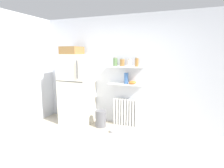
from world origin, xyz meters
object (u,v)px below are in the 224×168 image
Objects in this scene: radiator at (125,112)px; shelf_bowl at (132,82)px; pet_food_bowl at (114,131)px; vase at (126,78)px; storage_jar_2 at (129,63)px; refrigerator at (77,88)px; storage_jar_0 at (115,62)px; storage_jar_1 at (122,62)px; storage_jar_3 at (137,62)px; trash_bin at (101,119)px.

shelf_bowl is (0.17, -0.03, 0.74)m from radiator.
shelf_bowl is at bearing 58.83° from pet_food_bowl.
pet_food_bowl is (-0.13, -0.46, -1.13)m from vase.
vase is at bearing 180.00° from storage_jar_2.
radiator is 3.86× the size of storage_jar_2.
storage_jar_2 is 0.66× the size of vase.
refrigerator is at bearing -168.23° from radiator.
storage_jar_2 reaches higher than vase.
radiator is 1.19m from storage_jar_2.
storage_jar_0 is 1.14× the size of storage_jar_1.
shelf_bowl is (-0.09, 0.00, -0.47)m from storage_jar_3.
trash_bin is (-0.69, -0.27, -0.87)m from shelf_bowl.
storage_jar_1 is (1.10, 0.22, 0.63)m from refrigerator.
radiator reaches higher than pet_food_bowl.
refrigerator is 1.40m from pet_food_bowl.
storage_jar_1 is at bearing -160.60° from radiator.
storage_jar_0 is 1.19× the size of shelf_bowl.
storage_jar_3 is at bearing 0.00° from vase.
refrigerator is 1.43m from storage_jar_2.
radiator is 3.85× the size of shelf_bowl.
storage_jar_0 reaches higher than vase.
trash_bin is 0.48m from pet_food_bowl.
storage_jar_1 reaches higher than trash_bin.
vase is (0.10, 0.00, -0.37)m from storage_jar_1.
trash_bin is at bearing -4.54° from refrigerator.
storage_jar_3 is 1.16× the size of pet_food_bowl.
storage_jar_3 is 0.48m from shelf_bowl.
trash_bin is at bearing -153.50° from vase.
storage_jar_3 is 0.79× the size of vase.
radiator is 3.18× the size of storage_jar_3.
storage_jar_1 is 0.45× the size of trash_bin.
pet_food_bowl is at bearing -105.68° from vase.
storage_jar_2 is (0.34, 0.00, -0.02)m from storage_jar_0.
storage_jar_2 is 1.48m from trash_bin.
storage_jar_1 is 1.05× the size of storage_jar_2.
refrigerator is 1.34m from radiator.
refrigerator is at bearing 167.04° from pet_food_bowl.
vase is at bearing 180.00° from storage_jar_3.
shelf_bowl is at bearing 180.00° from storage_jar_3.
storage_jar_3 is at bearing 0.00° from shelf_bowl.
pet_food_bowl is at bearing -113.26° from storage_jar_2.
refrigerator is 11.18× the size of storage_jar_2.
vase reaches higher than trash_bin.
refrigerator is 11.15× the size of shelf_bowl.
shelf_bowl is at bearing -10.23° from radiator.
shelf_bowl is at bearing 21.31° from trash_bin.
storage_jar_3 reaches higher than shelf_bowl.
storage_jar_1 is 0.38m from vase.
radiator is 1.65× the size of trash_bin.
refrigerator reaches higher than pet_food_bowl.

